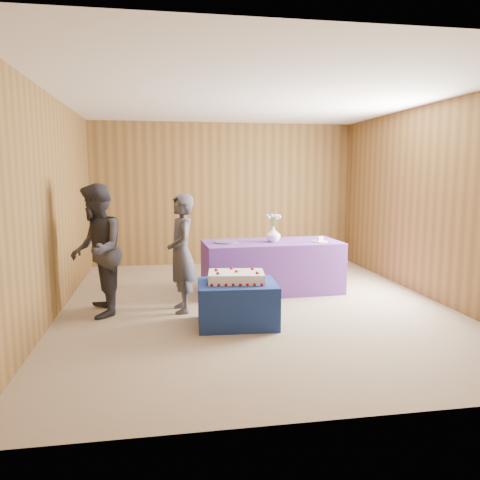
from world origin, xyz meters
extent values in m
plane|color=gray|center=(0.00, 0.00, 0.00)|extent=(6.00, 6.00, 0.00)
cube|color=brown|center=(0.00, 3.00, 1.35)|extent=(5.00, 0.04, 2.70)
cube|color=brown|center=(0.00, -3.00, 1.35)|extent=(5.00, 0.04, 2.70)
cube|color=brown|center=(-2.50, 0.00, 1.35)|extent=(0.04, 6.00, 2.70)
cube|color=brown|center=(2.50, 0.00, 1.35)|extent=(0.04, 6.00, 2.70)
cube|color=white|center=(0.00, 0.00, 2.70)|extent=(5.00, 6.00, 0.04)
cube|color=navy|center=(-0.36, -0.78, 0.25)|extent=(0.94, 0.75, 0.50)
cube|color=#583490|center=(0.40, 0.67, 0.38)|extent=(2.04, 0.99, 0.75)
cube|color=white|center=(-0.36, -0.74, 0.56)|extent=(0.69, 0.51, 0.12)
sphere|color=maroon|center=(-0.71, -0.91, 0.52)|extent=(0.03, 0.03, 0.03)
sphere|color=maroon|center=(-0.08, -1.00, 0.52)|extent=(0.03, 0.03, 0.03)
sphere|color=maroon|center=(-0.65, -0.49, 0.52)|extent=(0.03, 0.03, 0.03)
sphere|color=maroon|center=(-0.02, -0.58, 0.52)|extent=(0.03, 0.03, 0.03)
sphere|color=maroon|center=(-0.57, -0.82, 0.64)|extent=(0.04, 0.04, 0.04)
cone|color=#12501B|center=(-0.54, -0.82, 0.62)|extent=(0.02, 0.03, 0.03)
sphere|color=maroon|center=(-0.18, -0.67, 0.64)|extent=(0.04, 0.04, 0.04)
cone|color=#12501B|center=(-0.16, -0.67, 0.62)|extent=(0.02, 0.03, 0.03)
sphere|color=maroon|center=(-0.36, -0.74, 0.64)|extent=(0.04, 0.04, 0.04)
cone|color=#12501B|center=(-0.34, -0.74, 0.62)|extent=(0.02, 0.03, 0.03)
imported|color=white|center=(0.41, 0.64, 0.86)|extent=(0.26, 0.26, 0.22)
cylinder|color=#306026|center=(0.44, 0.64, 1.05)|extent=(0.01, 0.01, 0.15)
sphere|color=#BEABDD|center=(0.50, 0.64, 1.12)|extent=(0.05, 0.05, 0.05)
cylinder|color=#306026|center=(0.44, 0.66, 1.05)|extent=(0.01, 0.01, 0.15)
sphere|color=white|center=(0.48, 0.70, 1.12)|extent=(0.05, 0.05, 0.05)
cylinder|color=#306026|center=(0.41, 0.67, 1.05)|extent=(0.01, 0.01, 0.15)
sphere|color=#BEABDD|center=(0.42, 0.73, 1.12)|extent=(0.05, 0.05, 0.05)
cylinder|color=#306026|center=(0.39, 0.67, 1.05)|extent=(0.01, 0.01, 0.15)
sphere|color=white|center=(0.36, 0.72, 1.12)|extent=(0.05, 0.05, 0.05)
cylinder|color=#306026|center=(0.37, 0.65, 1.05)|extent=(0.01, 0.01, 0.15)
sphere|color=#BEABDD|center=(0.32, 0.67, 1.12)|extent=(0.05, 0.05, 0.05)
cylinder|color=#306026|center=(0.37, 0.62, 1.05)|extent=(0.01, 0.01, 0.15)
sphere|color=white|center=(0.32, 0.61, 1.12)|extent=(0.05, 0.05, 0.05)
cylinder|color=#306026|center=(0.39, 0.61, 1.05)|extent=(0.01, 0.01, 0.15)
sphere|color=#BEABDD|center=(0.36, 0.56, 1.12)|extent=(0.05, 0.05, 0.05)
cylinder|color=#306026|center=(0.41, 0.60, 1.05)|extent=(0.01, 0.01, 0.15)
sphere|color=white|center=(0.42, 0.55, 1.12)|extent=(0.05, 0.05, 0.05)
cylinder|color=#306026|center=(0.44, 0.61, 1.05)|extent=(0.01, 0.01, 0.15)
sphere|color=#BEABDD|center=(0.48, 0.58, 1.12)|extent=(0.05, 0.05, 0.05)
cylinder|color=#56458B|center=(-0.29, 0.67, 0.76)|extent=(0.47, 0.47, 0.02)
cylinder|color=silver|center=(1.09, 0.53, 0.76)|extent=(0.30, 0.30, 0.01)
cube|color=white|center=(1.09, 0.53, 0.80)|extent=(0.09, 0.08, 0.07)
sphere|color=maroon|center=(1.09, 0.51, 0.84)|extent=(0.03, 0.03, 0.03)
cube|color=silver|center=(1.09, 0.41, 0.75)|extent=(0.25, 0.11, 0.00)
imported|color=#3A3A44|center=(-0.96, -0.13, 0.75)|extent=(0.42, 0.58, 1.49)
imported|color=#2E2F37|center=(-1.99, -0.13, 0.81)|extent=(0.71, 0.86, 1.63)
camera|label=1|loc=(-1.20, -5.97, 1.75)|focal=35.00mm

